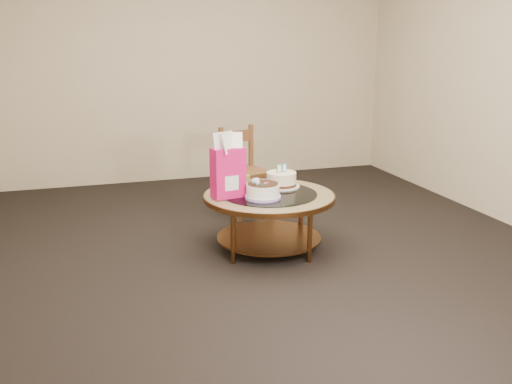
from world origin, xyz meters
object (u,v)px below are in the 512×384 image
object	(u,v)px
decorated_cake	(263,191)
dining_chair	(243,171)
cream_cake	(281,180)
gift_bag	(228,166)
coffee_table	(269,203)

from	to	relation	value
decorated_cake	dining_chair	size ratio (longest dim) A/B	0.33
cream_cake	dining_chair	size ratio (longest dim) A/B	0.36
decorated_cake	cream_cake	distance (m)	0.36
cream_cake	gift_bag	size ratio (longest dim) A/B	0.61
gift_bag	dining_chair	distance (m)	1.09
decorated_cake	cream_cake	xyz separation A→B (m)	(0.25, 0.27, 0.01)
coffee_table	gift_bag	size ratio (longest dim) A/B	2.10
gift_bag	dining_chair	bearing A→B (deg)	58.03
cream_cake	gift_bag	world-z (taller)	gift_bag
coffee_table	cream_cake	size ratio (longest dim) A/B	3.44
decorated_cake	gift_bag	world-z (taller)	gift_bag
coffee_table	dining_chair	xyz separation A→B (m)	(0.07, 0.97, 0.04)
gift_bag	dining_chair	xyz separation A→B (m)	(0.40, 0.97, -0.28)
gift_bag	dining_chair	size ratio (longest dim) A/B	0.59
coffee_table	decorated_cake	world-z (taller)	decorated_cake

